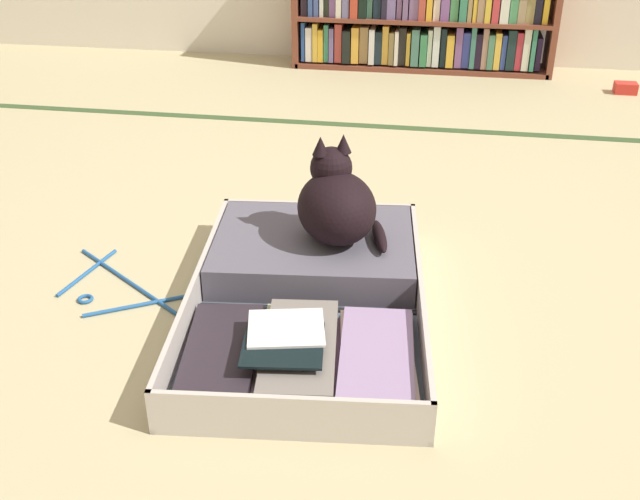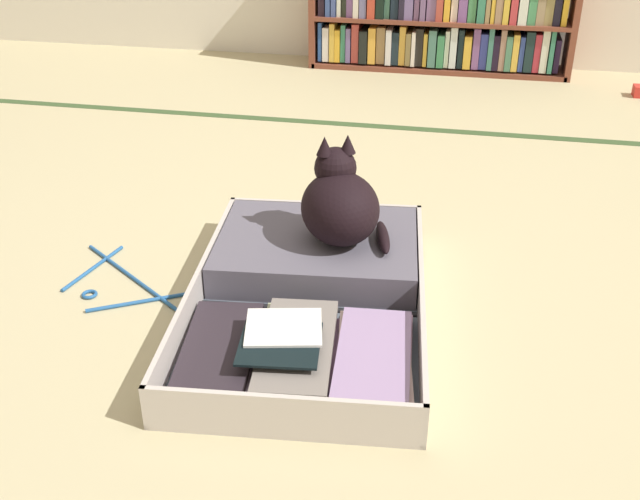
# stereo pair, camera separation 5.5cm
# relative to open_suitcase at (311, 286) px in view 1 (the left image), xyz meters

# --- Properties ---
(ground_plane) EXTENTS (10.00, 10.00, 0.00)m
(ground_plane) POSITION_rel_open_suitcase_xyz_m (0.02, 0.02, -0.04)
(ground_plane) COLOR tan
(tatami_border) EXTENTS (4.80, 0.05, 0.00)m
(tatami_border) POSITION_rel_open_suitcase_xyz_m (0.02, 1.35, -0.04)
(tatami_border) COLOR #364E29
(tatami_border) RESTS_ON ground_plane
(open_suitcase) EXTENTS (0.65, 0.94, 0.11)m
(open_suitcase) POSITION_rel_open_suitcase_xyz_m (0.00, 0.00, 0.00)
(open_suitcase) COLOR #BFB5AC
(open_suitcase) RESTS_ON ground_plane
(black_cat) EXTENTS (0.29, 0.30, 0.28)m
(black_cat) POSITION_rel_open_suitcase_xyz_m (0.04, 0.16, 0.16)
(black_cat) COLOR black
(black_cat) RESTS_ON open_suitcase
(clothes_hanger) EXTENTS (0.39, 0.34, 0.01)m
(clothes_hanger) POSITION_rel_open_suitcase_xyz_m (-0.52, -0.02, -0.04)
(clothes_hanger) COLOR #225592
(clothes_hanger) RESTS_ON ground_plane
(small_red_pouch) EXTENTS (0.10, 0.07, 0.05)m
(small_red_pouch) POSITION_rel_open_suitcase_xyz_m (1.14, 2.00, -0.02)
(small_red_pouch) COLOR red
(small_red_pouch) RESTS_ON ground_plane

